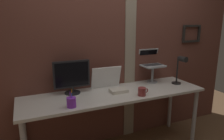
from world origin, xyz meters
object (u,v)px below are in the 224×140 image
Objects in this scene: whiteboard_panel at (106,77)px; coffee_mug at (142,92)px; monitor at (72,76)px; laptop at (150,61)px; desk_lamp at (180,67)px; pen_cup at (71,102)px.

coffee_mug is (0.26, -0.42, -0.09)m from whiteboard_panel.
monitor is 1.09× the size of whiteboard_panel.
laptop is 0.80× the size of whiteboard_panel.
pen_cup is (-1.45, -0.15, -0.19)m from desk_lamp.
desk_lamp is at bearing 12.81° from coffee_mug.
laptop reaches higher than monitor.
whiteboard_panel is 2.12× the size of pen_cup.
whiteboard_panel is at bearing 122.10° from coffee_mug.
whiteboard_panel reaches higher than pen_cup.
monitor is 3.29× the size of coffee_mug.
laptop is at bearing 2.62° from whiteboard_panel.
desk_lamp reaches higher than coffee_mug.
coffee_mug is at bearing -28.81° from monitor.
desk_lamp is at bearing -9.82° from monitor.
laptop is 2.41× the size of coffee_mug.
laptop is at bearing 48.54° from coffee_mug.
coffee_mug is (0.80, -0.00, -0.00)m from pen_cup.
laptop is 1.69× the size of pen_cup.
monitor is 0.44m from whiteboard_panel.
monitor is 1.37× the size of laptop.
monitor is 1.37m from desk_lamp.
coffee_mug is at bearing -57.90° from whiteboard_panel.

